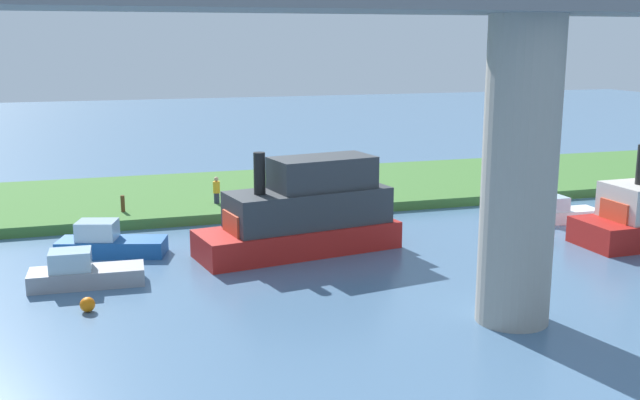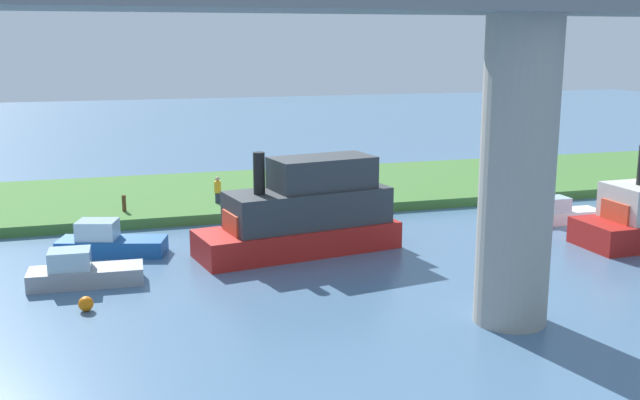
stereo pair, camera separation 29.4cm
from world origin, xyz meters
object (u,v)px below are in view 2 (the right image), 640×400
(motorboat_white, at_px, (559,213))
(riverboat_paddlewheel, at_px, (82,272))
(houseboat_blue, at_px, (109,242))
(motorboat_red, at_px, (304,214))
(bridge_pylon, at_px, (517,174))
(mooring_post, at_px, (124,203))
(person_on_bank, at_px, (218,190))
(marker_buoy, at_px, (86,304))

(motorboat_white, bearing_deg, riverboat_paddlewheel, 8.61)
(riverboat_paddlewheel, relative_size, houseboat_blue, 0.89)
(motorboat_red, height_order, houseboat_blue, motorboat_red)
(riverboat_paddlewheel, xyz_separation_m, houseboat_blue, (-1.01, -3.86, 0.04))
(bridge_pylon, height_order, mooring_post, bridge_pylon)
(person_on_bank, xyz_separation_m, motorboat_white, (-15.77, 6.95, -0.74))
(mooring_post, relative_size, motorboat_white, 0.21)
(bridge_pylon, xyz_separation_m, marker_buoy, (13.01, -4.80, -4.54))
(riverboat_paddlewheel, height_order, marker_buoy, riverboat_paddlewheel)
(motorboat_white, xyz_separation_m, marker_buoy, (22.26, 6.27, -0.21))
(bridge_pylon, xyz_separation_m, riverboat_paddlewheel, (13.15, -7.69, -4.31))
(bridge_pylon, relative_size, mooring_post, 11.84)
(motorboat_white, xyz_separation_m, houseboat_blue, (21.38, -0.46, 0.06))
(motorboat_red, bearing_deg, motorboat_white, -174.15)
(houseboat_blue, bearing_deg, bridge_pylon, 136.44)
(motorboat_white, height_order, riverboat_paddlewheel, riverboat_paddlewheel)
(marker_buoy, bearing_deg, motorboat_red, -151.08)
(person_on_bank, relative_size, motorboat_white, 0.36)
(person_on_bank, height_order, motorboat_white, person_on_bank)
(motorboat_red, height_order, riverboat_paddlewheel, motorboat_red)
(mooring_post, xyz_separation_m, motorboat_red, (-7.13, 7.74, 0.72))
(motorboat_white, relative_size, houseboat_blue, 0.84)
(motorboat_red, bearing_deg, marker_buoy, 28.92)
(motorboat_white, relative_size, riverboat_paddlewheel, 0.94)
(bridge_pylon, height_order, motorboat_white, bridge_pylon)
(motorboat_white, height_order, houseboat_blue, houseboat_blue)
(bridge_pylon, xyz_separation_m, mooring_post, (11.27, -17.44, -3.89))
(motorboat_red, xyz_separation_m, marker_buoy, (8.87, 4.90, -1.37))
(houseboat_blue, bearing_deg, motorboat_red, 167.07)
(bridge_pylon, xyz_separation_m, motorboat_red, (4.14, -9.70, -3.17))
(riverboat_paddlewheel, relative_size, marker_buoy, 8.28)
(motorboat_red, distance_m, motorboat_white, 13.51)
(mooring_post, xyz_separation_m, motorboat_white, (-20.52, 6.37, -0.44))
(mooring_post, bearing_deg, riverboat_paddlewheel, 79.10)
(mooring_post, distance_m, marker_buoy, 12.78)
(houseboat_blue, bearing_deg, mooring_post, -98.35)
(mooring_post, height_order, motorboat_red, motorboat_red)
(person_on_bank, xyz_separation_m, marker_buoy, (6.49, 13.22, -0.95))
(motorboat_red, distance_m, marker_buoy, 10.23)
(bridge_pylon, xyz_separation_m, motorboat_white, (-9.25, -11.08, -4.33))
(bridge_pylon, distance_m, motorboat_white, 15.07)
(mooring_post, relative_size, marker_buoy, 1.62)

